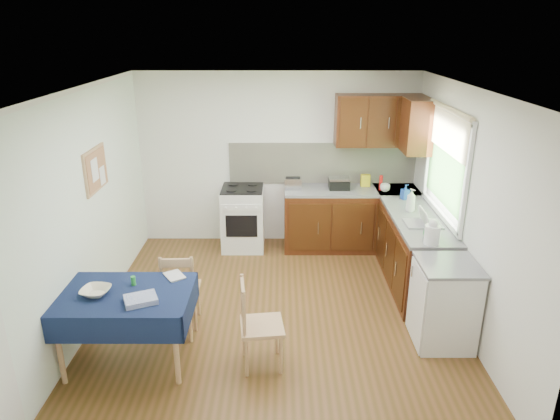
{
  "coord_description": "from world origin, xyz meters",
  "views": [
    {
      "loc": [
        0.05,
        -4.94,
        3.06
      ],
      "look_at": [
        0.04,
        0.2,
        1.17
      ],
      "focal_mm": 32.0,
      "sensor_mm": 36.0,
      "label": 1
    }
  ],
  "objects_px": {
    "sandwich_press": "(339,183)",
    "dish_rack": "(423,223)",
    "chair_near": "(257,322)",
    "kettle": "(432,233)",
    "chair_far": "(180,287)",
    "toaster": "(293,183)",
    "dining_table": "(125,303)"
  },
  "relations": [
    {
      "from": "sandwich_press",
      "to": "dish_rack",
      "type": "relative_size",
      "value": 0.7
    },
    {
      "from": "chair_near",
      "to": "kettle",
      "type": "height_order",
      "value": "kettle"
    },
    {
      "from": "dish_rack",
      "to": "kettle",
      "type": "distance_m",
      "value": 0.55
    },
    {
      "from": "dish_rack",
      "to": "chair_far",
      "type": "bearing_deg",
      "value": -140.76
    },
    {
      "from": "chair_near",
      "to": "kettle",
      "type": "relative_size",
      "value": 3.26
    },
    {
      "from": "chair_far",
      "to": "dish_rack",
      "type": "xyz_separation_m",
      "value": [
        2.72,
        0.71,
        0.46
      ]
    },
    {
      "from": "sandwich_press",
      "to": "toaster",
      "type": "bearing_deg",
      "value": 174.09
    },
    {
      "from": "chair_near",
      "to": "sandwich_press",
      "type": "xyz_separation_m",
      "value": [
        1.05,
        2.76,
        0.51
      ]
    },
    {
      "from": "toaster",
      "to": "dining_table",
      "type": "bearing_deg",
      "value": -118.33
    },
    {
      "from": "dining_table",
      "to": "chair_far",
      "type": "height_order",
      "value": "chair_far"
    },
    {
      "from": "sandwich_press",
      "to": "dish_rack",
      "type": "distance_m",
      "value": 1.61
    },
    {
      "from": "dining_table",
      "to": "toaster",
      "type": "bearing_deg",
      "value": 46.01
    },
    {
      "from": "dish_rack",
      "to": "kettle",
      "type": "relative_size",
      "value": 1.5
    },
    {
      "from": "chair_near",
      "to": "sandwich_press",
      "type": "distance_m",
      "value": 2.99
    },
    {
      "from": "dining_table",
      "to": "kettle",
      "type": "xyz_separation_m",
      "value": [
        3.05,
        0.79,
        0.38
      ]
    },
    {
      "from": "toaster",
      "to": "dish_rack",
      "type": "distance_m",
      "value": 2.0
    },
    {
      "from": "chair_far",
      "to": "dish_rack",
      "type": "bearing_deg",
      "value": -167.75
    },
    {
      "from": "chair_near",
      "to": "dish_rack",
      "type": "xyz_separation_m",
      "value": [
        1.88,
        1.38,
        0.45
      ]
    },
    {
      "from": "dish_rack",
      "to": "chair_near",
      "type": "bearing_deg",
      "value": -119.01
    },
    {
      "from": "chair_far",
      "to": "toaster",
      "type": "relative_size",
      "value": 3.68
    },
    {
      "from": "chair_near",
      "to": "toaster",
      "type": "distance_m",
      "value": 2.8
    },
    {
      "from": "chair_far",
      "to": "toaster",
      "type": "bearing_deg",
      "value": -123.43
    },
    {
      "from": "toaster",
      "to": "chair_far",
      "type": "bearing_deg",
      "value": -118.19
    },
    {
      "from": "chair_near",
      "to": "toaster",
      "type": "relative_size",
      "value": 3.76
    },
    {
      "from": "chair_far",
      "to": "toaster",
      "type": "height_order",
      "value": "toaster"
    },
    {
      "from": "dish_rack",
      "to": "sandwich_press",
      "type": "bearing_deg",
      "value": 145.81
    },
    {
      "from": "sandwich_press",
      "to": "dining_table",
      "type": "bearing_deg",
      "value": -138.58
    },
    {
      "from": "sandwich_press",
      "to": "chair_far",
      "type": "bearing_deg",
      "value": -140.75
    },
    {
      "from": "chair_near",
      "to": "sandwich_press",
      "type": "bearing_deg",
      "value": -27.76
    },
    {
      "from": "dining_table",
      "to": "chair_near",
      "type": "relative_size",
      "value": 1.39
    },
    {
      "from": "toaster",
      "to": "sandwich_press",
      "type": "bearing_deg",
      "value": 5.5
    },
    {
      "from": "dish_rack",
      "to": "kettle",
      "type": "xyz_separation_m",
      "value": [
        -0.06,
        -0.54,
        0.1
      ]
    }
  ]
}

